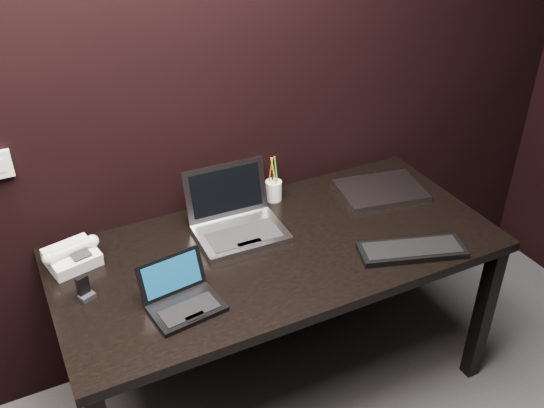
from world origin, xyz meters
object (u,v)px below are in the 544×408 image
silver_laptop (237,222)px  ext_keyboard (412,250)px  mobile_phone (84,290)px  desk_phone (72,256)px  desk (279,262)px  closed_laptop (381,190)px  pen_cup (274,190)px  netbook (182,298)px

silver_laptop → ext_keyboard: bearing=-38.7°
ext_keyboard → mobile_phone: mobile_phone is taller
desk_phone → desk: bearing=-17.7°
desk_phone → closed_laptop: bearing=-3.6°
silver_laptop → ext_keyboard: silver_laptop is taller
closed_laptop → mobile_phone: mobile_phone is taller
desk → desk_phone: (-0.73, 0.23, 0.12)m
pen_cup → mobile_phone: bearing=-161.7°
silver_laptop → closed_laptop: bearing=-0.9°
netbook → pen_cup: 0.75m
desk → netbook: bearing=-160.3°
desk → silver_laptop: 0.23m
netbook → pen_cup: bearing=39.3°
desk → mobile_phone: mobile_phone is taller
ext_keyboard → desk_phone: bearing=156.8°
netbook → pen_cup: (0.58, 0.47, 0.02)m
netbook → ext_keyboard: 0.88m
ext_keyboard → pen_cup: bearing=117.0°
desk → pen_cup: bearing=66.7°
closed_laptop → pen_cup: bearing=160.0°
ext_keyboard → desk_phone: desk_phone is taller
mobile_phone → pen_cup: 0.91m
desk → mobile_phone: 0.74m
ext_keyboard → closed_laptop: (0.15, 0.42, -0.00)m
netbook → mobile_phone: (-0.28, 0.19, 0.00)m
silver_laptop → desk_phone: size_ratio=1.61×
pen_cup → desk: bearing=-113.3°
desk_phone → pen_cup: size_ratio=1.05×
netbook → desk: bearing=19.7°
desk → closed_laptop: 0.61m
ext_keyboard → desk_phone: (-1.16, 0.50, 0.03)m
netbook → closed_laptop: netbook is taller
netbook → closed_laptop: bearing=16.9°
ext_keyboard → desk: bearing=148.4°
silver_laptop → ext_keyboard: (0.53, -0.43, -0.03)m
silver_laptop → pen_cup: size_ratio=1.70×
pen_cup → closed_laptop: bearing=-20.0°
closed_laptop → desk_phone: bearing=176.4°
desk_phone → mobile_phone: size_ratio=2.50×
desk → netbook: netbook is taller
desk_phone → ext_keyboard: bearing=-23.2°
silver_laptop → mobile_phone: size_ratio=4.03×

